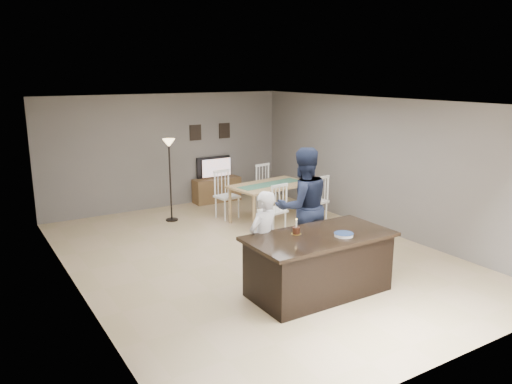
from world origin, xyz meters
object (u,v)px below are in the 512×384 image
woman (263,241)px  kitchen_island (319,264)px  floor_lamp (169,158)px  man (303,207)px  dining_table (270,191)px  plate_stack (344,235)px  birthday_cake (296,230)px  television (215,167)px  tv_console (217,190)px

woman → kitchen_island: bearing=122.5°
floor_lamp → man: bearing=-75.3°
kitchen_island → dining_table: bearing=67.7°
plate_stack → dining_table: dining_table is taller
kitchen_island → birthday_cake: (-0.27, 0.21, 0.50)m
dining_table → floor_lamp: floor_lamp is taller
kitchen_island → television: (1.20, 5.64, 0.41)m
woman → floor_lamp: bearing=-108.3°
floor_lamp → tv_console: bearing=30.7°
tv_console → birthday_cake: bearing=-105.3°
woman → birthday_cake: 0.52m
television → plate_stack: (-0.94, -5.87, 0.06)m
kitchen_island → dining_table: size_ratio=0.99×
television → plate_stack: television is taller
dining_table → kitchen_island: bearing=-120.3°
man → dining_table: bearing=-101.1°
television → man: man is taller
television → floor_lamp: (-1.61, -1.03, 0.54)m
television → tv_console: bearing=90.0°
man → television: bearing=-88.7°
woman → man: man is taller
tv_console → floor_lamp: floor_lamp is taller
tv_console → floor_lamp: (-1.61, -0.96, 1.10)m
plate_stack → dining_table: bearing=72.5°
man → dining_table: size_ratio=0.92×
kitchen_island → television: television is taller
dining_table → birthday_cake: bearing=-125.3°
tv_console → woman: (-1.81, -5.02, 0.46)m
birthday_cake → plate_stack: bearing=-39.8°
kitchen_island → plate_stack: plate_stack is taller
tv_console → woman: 5.36m
birthday_cake → dining_table: (1.69, 3.26, -0.28)m
woman → man: 1.26m
kitchen_island → woman: 0.88m
television → dining_table: 2.19m
woman → plate_stack: woman is taller
man → plate_stack: man is taller
woman → plate_stack: size_ratio=5.44×
television → woman: bearing=70.4°
tv_console → woman: bearing=-109.8°
tv_console → floor_lamp: bearing=-149.3°
dining_table → floor_lamp: (-1.84, 1.14, 0.72)m
television → plate_stack: 5.94m
kitchen_island → dining_table: 3.75m
tv_console → dining_table: (0.22, -2.10, 0.38)m
kitchen_island → man: 1.32m
tv_console → birthday_cake: 5.60m
television → woman: 5.40m
plate_stack → floor_lamp: floor_lamp is taller
dining_table → man: bearing=-119.0°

